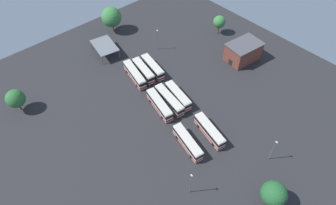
{
  "coord_description": "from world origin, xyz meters",
  "views": [
    {
      "loc": [
        -43.63,
        39.2,
        66.22
      ],
      "look_at": [
        -0.5,
        0.64,
        1.58
      ],
      "focal_mm": 30.95,
      "sensor_mm": 36.0,
      "label": 1
    }
  ],
  "objects": [
    {
      "name": "bus_row0_slot0",
      "position": [
        -16.04,
        -0.76,
        1.89
      ],
      "size": [
        11.74,
        4.84,
        3.59
      ],
      "color": "silver",
      "rests_on": "ground_plane"
    },
    {
      "name": "lamp_post_by_building",
      "position": [
        -31.73,
        -6.72,
        4.33
      ],
      "size": [
        0.56,
        0.28,
        7.83
      ],
      "color": "slate",
      "rests_on": "ground_plane"
    },
    {
      "name": "bus_row0_slot2",
      "position": [
        -14.76,
        6.38,
        1.89
      ],
      "size": [
        11.67,
        4.76,
        3.59
      ],
      "color": "silver",
      "rests_on": "ground_plane"
    },
    {
      "name": "tree_north_edge",
      "position": [
        27.76,
        34.42,
        4.85
      ],
      "size": [
        5.45,
        5.45,
        7.58
      ],
      "color": "brown",
      "rests_on": "ground_plane"
    },
    {
      "name": "bus_row2_slot0",
      "position": [
        14.71,
        -6.03,
        1.9
      ],
      "size": [
        11.82,
        4.42,
        3.59
      ],
      "color": "silver",
      "rests_on": "ground_plane"
    },
    {
      "name": "bus_row2_slot2",
      "position": [
        15.78,
        0.73,
        1.9
      ],
      "size": [
        12.64,
        5.01,
        3.59
      ],
      "color": "silver",
      "rests_on": "ground_plane"
    },
    {
      "name": "depot_building",
      "position": [
        -1.37,
        -33.6,
        3.32
      ],
      "size": [
        9.47,
        12.64,
        6.6
      ],
      "color": "brown",
      "rests_on": "ground_plane"
    },
    {
      "name": "tree_east_edge",
      "position": [
        43.2,
        -9.63,
        6.14
      ],
      "size": [
        7.59,
        7.59,
        9.94
      ],
      "color": "brown",
      "rests_on": "ground_plane"
    },
    {
      "name": "bus_row1_slot1",
      "position": [
        -0.17,
        -0.17,
        1.9
      ],
      "size": [
        12.61,
        4.16,
        3.59
      ],
      "color": "silver",
      "rests_on": "ground_plane"
    },
    {
      "name": "bus_row2_slot1",
      "position": [
        15.32,
        -2.58,
        1.89
      ],
      "size": [
        11.61,
        4.46,
        3.59
      ],
      "color": "silver",
      "rests_on": "ground_plane"
    },
    {
      "name": "maintenance_shelter",
      "position": [
        33.41,
        0.51,
        3.45
      ],
      "size": [
        11.82,
        8.79,
        3.61
      ],
      "color": "slate",
      "rests_on": "ground_plane"
    },
    {
      "name": "lamp_post_mid_lot",
      "position": [
        -24.44,
        15.1,
        4.61
      ],
      "size": [
        0.56,
        0.28,
        8.39
      ],
      "color": "slate",
      "rests_on": "ground_plane"
    },
    {
      "name": "tree_west_edge",
      "position": [
        -38.66,
        3.15,
        4.77
      ],
      "size": [
        5.92,
        5.92,
        7.74
      ],
      "color": "brown",
      "rests_on": "ground_plane"
    },
    {
      "name": "bus_row1_slot0",
      "position": [
        -0.67,
        -3.33,
        1.89
      ],
      "size": [
        11.54,
        4.47,
        3.59
      ],
      "color": "silver",
      "rests_on": "ground_plane"
    },
    {
      "name": "bus_row1_slot2",
      "position": [
        0.33,
        3.3,
        1.9
      ],
      "size": [
        12.26,
        4.91,
        3.59
      ],
      "color": "silver",
      "rests_on": "ground_plane"
    },
    {
      "name": "tree_northeast",
      "position": [
        14.75,
        -39.09,
        5.09
      ],
      "size": [
        4.66,
        4.66,
        7.44
      ],
      "color": "brown",
      "rests_on": "ground_plane"
    },
    {
      "name": "lamp_post_far_corner",
      "position": [
        22.72,
        -15.1,
        4.51
      ],
      "size": [
        0.56,
        0.28,
        8.18
      ],
      "color": "slate",
      "rests_on": "ground_plane"
    },
    {
      "name": "ground_plane",
      "position": [
        0.0,
        0.0,
        0.0
      ],
      "size": [
        110.85,
        110.85,
        0.0
      ],
      "primitive_type": "plane",
      "color": "#28282B"
    }
  ]
}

